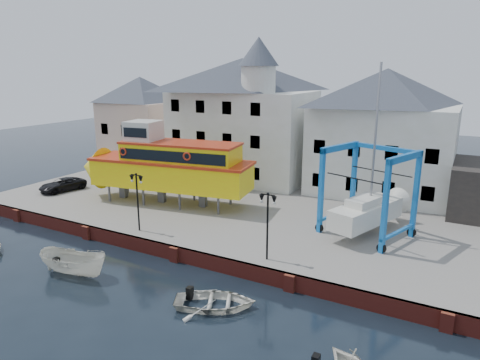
% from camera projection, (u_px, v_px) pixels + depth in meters
% --- Properties ---
extents(ground, '(140.00, 140.00, 0.00)m').
position_uv_depth(ground, '(175.00, 261.00, 27.80)').
color(ground, black).
rests_on(ground, ground).
extents(hardstanding, '(44.00, 22.00, 1.00)m').
position_uv_depth(hardstanding, '(252.00, 207.00, 37.03)').
color(hardstanding, slate).
rests_on(hardstanding, ground).
extents(quay_wall, '(44.00, 0.47, 1.00)m').
position_uv_depth(quay_wall, '(176.00, 254.00, 27.76)').
color(quay_wall, maroon).
rests_on(quay_wall, ground).
extents(building_pink, '(8.00, 7.00, 10.30)m').
position_uv_depth(building_pink, '(142.00, 122.00, 49.88)').
color(building_pink, beige).
rests_on(building_pink, hardstanding).
extents(building_white_main, '(14.00, 8.30, 14.00)m').
position_uv_depth(building_white_main, '(243.00, 117.00, 43.85)').
color(building_white_main, silver).
rests_on(building_white_main, hardstanding).
extents(building_white_right, '(12.00, 8.00, 11.20)m').
position_uv_depth(building_white_right, '(383.00, 133.00, 38.14)').
color(building_white_right, silver).
rests_on(building_white_right, hardstanding).
extents(lamp_post_left, '(1.12, 0.32, 4.20)m').
position_uv_depth(lamp_post_left, '(137.00, 187.00, 29.62)').
color(lamp_post_left, black).
rests_on(lamp_post_left, hardstanding).
extents(lamp_post_right, '(1.12, 0.32, 4.20)m').
position_uv_depth(lamp_post_right, '(268.00, 209.00, 25.00)').
color(lamp_post_right, black).
rests_on(lamp_post_right, hardstanding).
extents(tour_boat, '(16.29, 6.16, 6.92)m').
position_uv_depth(tour_boat, '(161.00, 165.00, 36.14)').
color(tour_boat, '#59595E').
rests_on(tour_boat, hardstanding).
extents(travel_lift, '(6.46, 7.87, 11.56)m').
position_uv_depth(travel_lift, '(372.00, 205.00, 29.67)').
color(travel_lift, '#0F53AC').
rests_on(travel_lift, hardstanding).
extents(van, '(2.86, 4.55, 1.17)m').
position_uv_depth(van, '(63.00, 185.00, 40.19)').
color(van, black).
rests_on(van, hardstanding).
extents(motorboat_a, '(4.83, 2.49, 1.78)m').
position_uv_depth(motorboat_a, '(75.00, 275.00, 25.99)').
color(motorboat_a, silver).
rests_on(motorboat_a, ground).
extents(motorboat_b, '(5.15, 4.58, 0.88)m').
position_uv_depth(motorboat_b, '(215.00, 307.00, 22.43)').
color(motorboat_b, silver).
rests_on(motorboat_b, ground).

